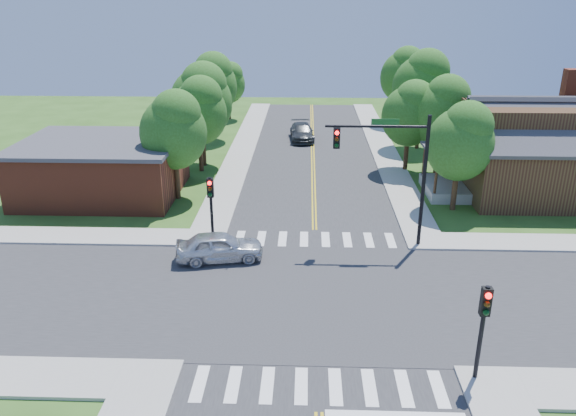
{
  "coord_description": "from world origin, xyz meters",
  "views": [
    {
      "loc": [
        -0.51,
        -22.28,
        13.07
      ],
      "look_at": [
        -1.47,
        5.42,
        2.2
      ],
      "focal_mm": 35.0,
      "sensor_mm": 36.0,
      "label": 1
    }
  ],
  "objects_px": {
    "house_ne": "(543,147)",
    "signal_pole_nw": "(211,198)",
    "car_dgrey": "(302,132)",
    "signal_pole_se": "(484,316)",
    "signal_mast_ne": "(393,160)",
    "car_silver": "(219,247)"
  },
  "relations": [
    {
      "from": "signal_pole_se",
      "to": "car_silver",
      "type": "distance_m",
      "value": 14.05
    },
    {
      "from": "car_dgrey",
      "to": "car_silver",
      "type": "bearing_deg",
      "value": -103.73
    },
    {
      "from": "signal_pole_se",
      "to": "car_silver",
      "type": "relative_size",
      "value": 0.81
    },
    {
      "from": "signal_mast_ne",
      "to": "signal_pole_nw",
      "type": "distance_m",
      "value": 9.76
    },
    {
      "from": "signal_mast_ne",
      "to": "signal_pole_nw",
      "type": "height_order",
      "value": "signal_mast_ne"
    },
    {
      "from": "signal_pole_se",
      "to": "car_dgrey",
      "type": "relative_size",
      "value": 0.74
    },
    {
      "from": "signal_pole_nw",
      "to": "car_dgrey",
      "type": "height_order",
      "value": "signal_pole_nw"
    },
    {
      "from": "car_silver",
      "to": "car_dgrey",
      "type": "relative_size",
      "value": 0.91
    },
    {
      "from": "signal_pole_nw",
      "to": "car_silver",
      "type": "height_order",
      "value": "signal_pole_nw"
    },
    {
      "from": "house_ne",
      "to": "car_silver",
      "type": "distance_m",
      "value": 22.86
    },
    {
      "from": "signal_pole_nw",
      "to": "car_silver",
      "type": "relative_size",
      "value": 0.81
    },
    {
      "from": "signal_pole_se",
      "to": "signal_pole_nw",
      "type": "distance_m",
      "value": 15.84
    },
    {
      "from": "signal_pole_se",
      "to": "signal_pole_nw",
      "type": "height_order",
      "value": "same"
    },
    {
      "from": "car_silver",
      "to": "signal_pole_se",
      "type": "bearing_deg",
      "value": -141.32
    },
    {
      "from": "signal_pole_nw",
      "to": "car_dgrey",
      "type": "bearing_deg",
      "value": 78.48
    },
    {
      "from": "signal_pole_se",
      "to": "car_dgrey",
      "type": "distance_m",
      "value": 34.54
    },
    {
      "from": "car_dgrey",
      "to": "signal_pole_nw",
      "type": "bearing_deg",
      "value": -106.23
    },
    {
      "from": "signal_mast_ne",
      "to": "signal_pole_se",
      "type": "bearing_deg",
      "value": -81.44
    },
    {
      "from": "signal_pole_se",
      "to": "signal_pole_nw",
      "type": "relative_size",
      "value": 1.0
    },
    {
      "from": "house_ne",
      "to": "signal_pole_nw",
      "type": "bearing_deg",
      "value": -157.31
    },
    {
      "from": "signal_mast_ne",
      "to": "car_dgrey",
      "type": "relative_size",
      "value": 1.4
    },
    {
      "from": "signal_mast_ne",
      "to": "car_dgrey",
      "type": "xyz_separation_m",
      "value": [
        -4.89,
        22.64,
        -4.12
      ]
    }
  ]
}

